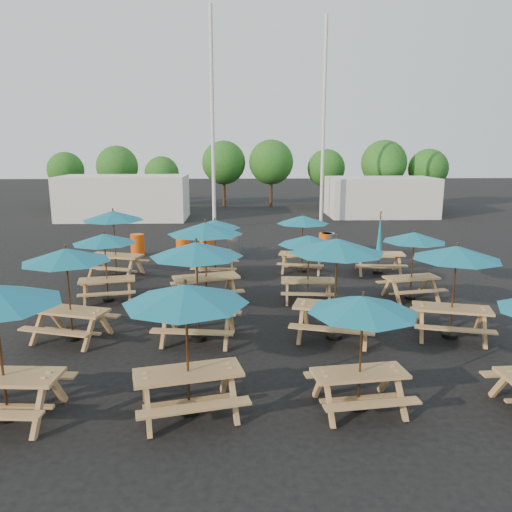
{
  "coord_description": "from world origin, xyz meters",
  "views": [
    {
      "loc": [
        -0.52,
        -14.54,
        4.63
      ],
      "look_at": [
        0.0,
        1.5,
        1.1
      ],
      "focal_mm": 35.0,
      "sensor_mm": 36.0,
      "label": 1
    }
  ],
  "objects_px": {
    "waste_bin_1": "(183,245)",
    "waste_bin_3": "(234,246)",
    "picnic_unit_1": "(66,260)",
    "picnic_unit_2": "(104,242)",
    "picnic_unit_4": "(186,301)",
    "picnic_unit_10": "(309,244)",
    "picnic_unit_14": "(414,241)",
    "picnic_unit_7": "(215,227)",
    "waste_bin_5": "(328,244)",
    "picnic_unit_9": "(337,251)",
    "picnic_unit_8": "(363,311)",
    "picnic_unit_3": "(113,219)",
    "waste_bin_2": "(206,245)",
    "waste_bin_0": "(138,245)",
    "picnic_unit_15": "(379,248)",
    "picnic_unit_11": "(303,223)",
    "picnic_unit_5": "(197,255)",
    "picnic_unit_13": "(456,258)",
    "picnic_unit_6": "(205,233)"
  },
  "relations": [
    {
      "from": "picnic_unit_7",
      "to": "waste_bin_5",
      "type": "xyz_separation_m",
      "value": [
        4.75,
        3.54,
        -1.33
      ]
    },
    {
      "from": "picnic_unit_10",
      "to": "picnic_unit_6",
      "type": "bearing_deg",
      "value": -173.61
    },
    {
      "from": "waste_bin_1",
      "to": "waste_bin_3",
      "type": "relative_size",
      "value": 1.0
    },
    {
      "from": "waste_bin_1",
      "to": "picnic_unit_4",
      "type": "bearing_deg",
      "value": -83.26
    },
    {
      "from": "picnic_unit_2",
      "to": "picnic_unit_13",
      "type": "xyz_separation_m",
      "value": [
        9.23,
        -3.28,
        0.19
      ]
    },
    {
      "from": "picnic_unit_7",
      "to": "picnic_unit_14",
      "type": "bearing_deg",
      "value": -22.36
    },
    {
      "from": "picnic_unit_4",
      "to": "picnic_unit_9",
      "type": "relative_size",
      "value": 0.92
    },
    {
      "from": "picnic_unit_1",
      "to": "picnic_unit_2",
      "type": "relative_size",
      "value": 1.15
    },
    {
      "from": "picnic_unit_1",
      "to": "picnic_unit_8",
      "type": "xyz_separation_m",
      "value": [
        6.23,
        -3.49,
        -0.14
      ]
    },
    {
      "from": "picnic_unit_1",
      "to": "picnic_unit_15",
      "type": "xyz_separation_m",
      "value": [
        9.25,
        6.25,
        -1.04
      ]
    },
    {
      "from": "waste_bin_5",
      "to": "picnic_unit_15",
      "type": "bearing_deg",
      "value": -69.05
    },
    {
      "from": "picnic_unit_5",
      "to": "picnic_unit_9",
      "type": "height_order",
      "value": "picnic_unit_9"
    },
    {
      "from": "picnic_unit_3",
      "to": "picnic_unit_1",
      "type": "bearing_deg",
      "value": -70.33
    },
    {
      "from": "picnic_unit_4",
      "to": "waste_bin_5",
      "type": "height_order",
      "value": "picnic_unit_4"
    },
    {
      "from": "picnic_unit_3",
      "to": "waste_bin_2",
      "type": "height_order",
      "value": "picnic_unit_3"
    },
    {
      "from": "waste_bin_0",
      "to": "picnic_unit_9",
      "type": "bearing_deg",
      "value": -55.34
    },
    {
      "from": "picnic_unit_10",
      "to": "picnic_unit_2",
      "type": "bearing_deg",
      "value": -176.32
    },
    {
      "from": "picnic_unit_9",
      "to": "waste_bin_0",
      "type": "distance_m",
      "value": 11.96
    },
    {
      "from": "picnic_unit_9",
      "to": "picnic_unit_2",
      "type": "bearing_deg",
      "value": 169.4
    },
    {
      "from": "waste_bin_3",
      "to": "picnic_unit_9",
      "type": "bearing_deg",
      "value": -74.87
    },
    {
      "from": "picnic_unit_7",
      "to": "picnic_unit_13",
      "type": "height_order",
      "value": "picnic_unit_13"
    },
    {
      "from": "picnic_unit_2",
      "to": "picnic_unit_8",
      "type": "xyz_separation_m",
      "value": [
        6.17,
        -6.61,
        0.02
      ]
    },
    {
      "from": "picnic_unit_11",
      "to": "picnic_unit_15",
      "type": "bearing_deg",
      "value": 7.07
    },
    {
      "from": "picnic_unit_3",
      "to": "waste_bin_0",
      "type": "relative_size",
      "value": 2.86
    },
    {
      "from": "picnic_unit_3",
      "to": "waste_bin_5",
      "type": "height_order",
      "value": "picnic_unit_3"
    },
    {
      "from": "picnic_unit_3",
      "to": "picnic_unit_11",
      "type": "bearing_deg",
      "value": 19.75
    },
    {
      "from": "picnic_unit_11",
      "to": "waste_bin_2",
      "type": "bearing_deg",
      "value": 155.13
    },
    {
      "from": "picnic_unit_15",
      "to": "waste_bin_0",
      "type": "bearing_deg",
      "value": 165.88
    },
    {
      "from": "picnic_unit_4",
      "to": "waste_bin_1",
      "type": "distance_m",
      "value": 13.37
    },
    {
      "from": "waste_bin_0",
      "to": "picnic_unit_11",
      "type": "bearing_deg",
      "value": -24.47
    },
    {
      "from": "picnic_unit_3",
      "to": "waste_bin_1",
      "type": "height_order",
      "value": "picnic_unit_3"
    },
    {
      "from": "picnic_unit_2",
      "to": "picnic_unit_1",
      "type": "bearing_deg",
      "value": -103.23
    },
    {
      "from": "picnic_unit_9",
      "to": "waste_bin_2",
      "type": "bearing_deg",
      "value": 127.7
    },
    {
      "from": "picnic_unit_6",
      "to": "waste_bin_0",
      "type": "bearing_deg",
      "value": 100.39
    },
    {
      "from": "picnic_unit_2",
      "to": "picnic_unit_8",
      "type": "distance_m",
      "value": 9.04
    },
    {
      "from": "picnic_unit_1",
      "to": "waste_bin_5",
      "type": "height_order",
      "value": "picnic_unit_1"
    },
    {
      "from": "picnic_unit_10",
      "to": "picnic_unit_14",
      "type": "relative_size",
      "value": 0.92
    },
    {
      "from": "picnic_unit_10",
      "to": "picnic_unit_14",
      "type": "height_order",
      "value": "picnic_unit_14"
    },
    {
      "from": "waste_bin_1",
      "to": "picnic_unit_7",
      "type": "bearing_deg",
      "value": -66.1
    },
    {
      "from": "waste_bin_1",
      "to": "waste_bin_3",
      "type": "xyz_separation_m",
      "value": [
        2.23,
        -0.3,
        0.0
      ]
    },
    {
      "from": "picnic_unit_5",
      "to": "picnic_unit_2",
      "type": "bearing_deg",
      "value": 140.03
    },
    {
      "from": "picnic_unit_8",
      "to": "picnic_unit_10",
      "type": "distance_m",
      "value": 6.41
    },
    {
      "from": "picnic_unit_2",
      "to": "waste_bin_2",
      "type": "height_order",
      "value": "picnic_unit_2"
    },
    {
      "from": "picnic_unit_7",
      "to": "picnic_unit_11",
      "type": "distance_m",
      "value": 3.27
    },
    {
      "from": "picnic_unit_3",
      "to": "waste_bin_3",
      "type": "xyz_separation_m",
      "value": [
        4.25,
        3.23,
        -1.62
      ]
    },
    {
      "from": "picnic_unit_14",
      "to": "picnic_unit_1",
      "type": "bearing_deg",
      "value": -172.96
    },
    {
      "from": "picnic_unit_7",
      "to": "waste_bin_5",
      "type": "height_order",
      "value": "picnic_unit_7"
    },
    {
      "from": "picnic_unit_1",
      "to": "picnic_unit_10",
      "type": "relative_size",
      "value": 1.25
    },
    {
      "from": "picnic_unit_2",
      "to": "picnic_unit_7",
      "type": "distance_m",
      "value": 4.32
    },
    {
      "from": "picnic_unit_1",
      "to": "picnic_unit_10",
      "type": "xyz_separation_m",
      "value": [
        6.17,
        2.92,
        -0.21
      ]
    }
  ]
}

